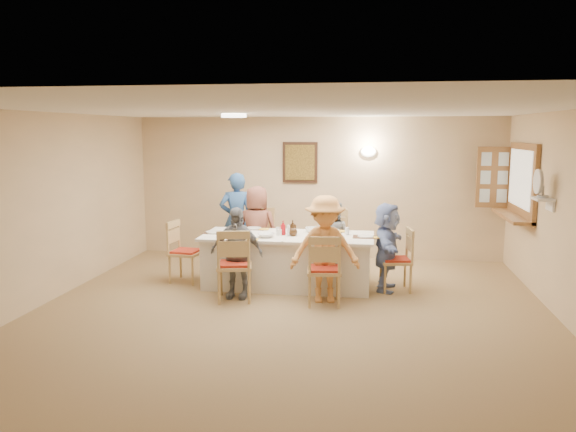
# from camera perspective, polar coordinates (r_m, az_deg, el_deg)

# --- Properties ---
(ground) EXTENTS (7.00, 7.00, 0.00)m
(ground) POSITION_cam_1_polar(r_m,az_deg,el_deg) (6.89, -0.12, -10.46)
(ground) COLOR olive
(room_walls) EXTENTS (7.00, 7.00, 7.00)m
(room_walls) POSITION_cam_1_polar(r_m,az_deg,el_deg) (6.55, -0.12, 2.15)
(room_walls) COLOR tan
(room_walls) RESTS_ON ground
(wall_picture) EXTENTS (0.62, 0.05, 0.72)m
(wall_picture) POSITION_cam_1_polar(r_m,az_deg,el_deg) (10.00, 1.23, 5.46)
(wall_picture) COLOR #351D12
(wall_picture) RESTS_ON room_walls
(wall_sconce) EXTENTS (0.26, 0.09, 0.18)m
(wall_sconce) POSITION_cam_1_polar(r_m,az_deg,el_deg) (9.88, 8.17, 6.50)
(wall_sconce) COLOR white
(wall_sconce) RESTS_ON room_walls
(ceiling_light) EXTENTS (0.36, 0.36, 0.05)m
(ceiling_light) POSITION_cam_1_polar(r_m,az_deg,el_deg) (8.19, -5.52, 10.11)
(ceiling_light) COLOR white
(ceiling_light) RESTS_ON room_walls
(serving_hatch) EXTENTS (0.06, 1.50, 1.15)m
(serving_hatch) POSITION_cam_1_polar(r_m,az_deg,el_deg) (9.14, 22.70, 3.24)
(serving_hatch) COLOR #9C6438
(serving_hatch) RESTS_ON room_walls
(hatch_sill) EXTENTS (0.30, 1.50, 0.05)m
(hatch_sill) POSITION_cam_1_polar(r_m,az_deg,el_deg) (9.17, 21.79, -0.00)
(hatch_sill) COLOR #9C6438
(hatch_sill) RESTS_ON room_walls
(shutter_door) EXTENTS (0.55, 0.04, 1.00)m
(shutter_door) POSITION_cam_1_polar(r_m,az_deg,el_deg) (9.82, 20.17, 3.71)
(shutter_door) COLOR #9C6438
(shutter_door) RESTS_ON room_walls
(fan_shelf) EXTENTS (0.22, 0.36, 0.03)m
(fan_shelf) POSITION_cam_1_polar(r_m,az_deg,el_deg) (7.83, 24.44, 1.60)
(fan_shelf) COLOR white
(fan_shelf) RESTS_ON room_walls
(desk_fan) EXTENTS (0.30, 0.30, 0.28)m
(desk_fan) POSITION_cam_1_polar(r_m,az_deg,el_deg) (7.81, 24.30, 2.69)
(desk_fan) COLOR #A5A5A8
(desk_fan) RESTS_ON fan_shelf
(dining_table) EXTENTS (2.47, 1.05, 0.76)m
(dining_table) POSITION_cam_1_polar(r_m,az_deg,el_deg) (8.22, -0.01, -4.54)
(dining_table) COLOR white
(dining_table) RESTS_ON ground
(chair_back_left) EXTENTS (0.50, 0.50, 1.03)m
(chair_back_left) POSITION_cam_1_polar(r_m,az_deg,el_deg) (9.07, -3.00, -2.44)
(chair_back_left) COLOR tan
(chair_back_left) RESTS_ON ground
(chair_back_right) EXTENTS (0.50, 0.50, 1.02)m
(chair_back_right) POSITION_cam_1_polar(r_m,az_deg,el_deg) (8.91, 4.59, -2.67)
(chair_back_right) COLOR tan
(chair_back_right) RESTS_ON ground
(chair_front_left) EXTENTS (0.56, 0.56, 0.99)m
(chair_front_left) POSITION_cam_1_polar(r_m,az_deg,el_deg) (7.55, -5.46, -4.88)
(chair_front_left) COLOR tan
(chair_front_left) RESTS_ON ground
(chair_front_right) EXTENTS (0.50, 0.50, 0.95)m
(chair_front_right) POSITION_cam_1_polar(r_m,az_deg,el_deg) (7.36, 3.68, -5.38)
(chair_front_right) COLOR tan
(chair_front_right) RESTS_ON ground
(chair_left_end) EXTENTS (0.49, 0.49, 0.93)m
(chair_left_end) POSITION_cam_1_polar(r_m,az_deg,el_deg) (8.57, -10.33, -3.55)
(chair_left_end) COLOR tan
(chair_left_end) RESTS_ON ground
(chair_right_end) EXTENTS (0.50, 0.50, 0.90)m
(chair_right_end) POSITION_cam_1_polar(r_m,az_deg,el_deg) (8.12, 10.89, -4.35)
(chair_right_end) COLOR tan
(chair_right_end) RESTS_ON ground
(diner_back_left) EXTENTS (0.78, 0.59, 1.40)m
(diner_back_left) POSITION_cam_1_polar(r_m,az_deg,el_deg) (8.92, -3.16, -1.40)
(diner_back_left) COLOR brown
(diner_back_left) RESTS_ON ground
(diner_back_right) EXTENTS (0.75, 0.67, 1.18)m
(diner_back_right) POSITION_cam_1_polar(r_m,az_deg,el_deg) (8.78, 4.54, -2.31)
(diner_back_right) COLOR #999FA4
(diner_back_right) RESTS_ON ground
(diner_front_left) EXTENTS (0.78, 0.43, 1.25)m
(diner_front_left) POSITION_cam_1_polar(r_m,az_deg,el_deg) (7.63, -5.26, -3.73)
(diner_front_left) COLOR gray
(diner_front_left) RESTS_ON ground
(diner_front_right) EXTENTS (1.07, 0.80, 1.42)m
(diner_front_right) POSITION_cam_1_polar(r_m,az_deg,el_deg) (7.42, 3.78, -3.38)
(diner_front_right) COLOR #FBA755
(diner_front_right) RESTS_ON ground
(diner_right_end) EXTENTS (1.23, 0.58, 1.26)m
(diner_right_end) POSITION_cam_1_polar(r_m,az_deg,el_deg) (8.08, 10.00, -3.10)
(diner_right_end) COLOR #849AD1
(diner_right_end) RESTS_ON ground
(caregiver) EXTENTS (0.80, 0.72, 1.57)m
(caregiver) POSITION_cam_1_polar(r_m,az_deg,el_deg) (9.46, -5.25, -0.33)
(caregiver) COLOR #2F5894
(caregiver) RESTS_ON ground
(placemat_fl) EXTENTS (0.36, 0.26, 0.01)m
(placemat_fl) POSITION_cam_1_polar(r_m,az_deg,el_deg) (7.85, -4.81, -2.34)
(placemat_fl) COLOR #472B19
(placemat_fl) RESTS_ON dining_table
(plate_fl) EXTENTS (0.25, 0.25, 0.02)m
(plate_fl) POSITION_cam_1_polar(r_m,az_deg,el_deg) (7.85, -4.82, -2.27)
(plate_fl) COLOR white
(plate_fl) RESTS_ON dining_table
(napkin_fl) EXTENTS (0.15, 0.15, 0.01)m
(napkin_fl) POSITION_cam_1_polar(r_m,az_deg,el_deg) (7.76, -3.61, -2.40)
(napkin_fl) COLOR gold
(napkin_fl) RESTS_ON dining_table
(placemat_fr) EXTENTS (0.34, 0.26, 0.01)m
(placemat_fr) POSITION_cam_1_polar(r_m,az_deg,el_deg) (7.67, 3.95, -2.60)
(placemat_fr) COLOR #472B19
(placemat_fr) RESTS_ON dining_table
(plate_fr) EXTENTS (0.24, 0.24, 0.01)m
(plate_fr) POSITION_cam_1_polar(r_m,az_deg,el_deg) (7.66, 3.95, -2.53)
(plate_fr) COLOR white
(plate_fr) RESTS_ON dining_table
(napkin_fr) EXTENTS (0.14, 0.14, 0.01)m
(napkin_fr) POSITION_cam_1_polar(r_m,az_deg,el_deg) (7.60, 5.27, -2.66)
(napkin_fr) COLOR gold
(napkin_fr) RESTS_ON dining_table
(placemat_bl) EXTENTS (0.35, 0.26, 0.01)m
(placemat_bl) POSITION_cam_1_polar(r_m,az_deg,el_deg) (8.66, -3.52, -1.29)
(placemat_bl) COLOR #472B19
(placemat_bl) RESTS_ON dining_table
(plate_bl) EXTENTS (0.24, 0.24, 0.01)m
(plate_bl) POSITION_cam_1_polar(r_m,az_deg,el_deg) (8.66, -3.52, -1.23)
(plate_bl) COLOR white
(plate_bl) RESTS_ON dining_table
(napkin_bl) EXTENTS (0.14, 0.14, 0.01)m
(napkin_bl) POSITION_cam_1_polar(r_m,az_deg,el_deg) (8.57, -2.41, -1.34)
(napkin_bl) COLOR gold
(napkin_bl) RESTS_ON dining_table
(placemat_br) EXTENTS (0.34, 0.25, 0.01)m
(placemat_br) POSITION_cam_1_polar(r_m,az_deg,el_deg) (8.49, 4.42, -1.50)
(placemat_br) COLOR #472B19
(placemat_br) RESTS_ON dining_table
(plate_br) EXTENTS (0.24, 0.24, 0.02)m
(plate_br) POSITION_cam_1_polar(r_m,az_deg,el_deg) (8.49, 4.43, -1.44)
(plate_br) COLOR white
(plate_br) RESTS_ON dining_table
(napkin_br) EXTENTS (0.15, 0.15, 0.01)m
(napkin_br) POSITION_cam_1_polar(r_m,az_deg,el_deg) (8.43, 5.62, -1.55)
(napkin_br) COLOR gold
(napkin_br) RESTS_ON dining_table
(placemat_le) EXTENTS (0.33, 0.24, 0.01)m
(placemat_le) POSITION_cam_1_polar(r_m,az_deg,el_deg) (8.38, -7.47, -1.69)
(placemat_le) COLOR #472B19
(placemat_le) RESTS_ON dining_table
(plate_le) EXTENTS (0.26, 0.26, 0.02)m
(plate_le) POSITION_cam_1_polar(r_m,az_deg,el_deg) (8.38, -7.47, -1.62)
(plate_le) COLOR white
(plate_le) RESTS_ON dining_table
(napkin_le) EXTENTS (0.15, 0.15, 0.01)m
(napkin_le) POSITION_cam_1_polar(r_m,az_deg,el_deg) (8.28, -6.37, -1.74)
(napkin_le) COLOR gold
(napkin_le) RESTS_ON dining_table
(placemat_re) EXTENTS (0.36, 0.27, 0.01)m
(placemat_re) POSITION_cam_1_polar(r_m,az_deg,el_deg) (8.05, 7.89, -2.12)
(placemat_re) COLOR #472B19
(placemat_re) RESTS_ON dining_table
(plate_re) EXTENTS (0.23, 0.23, 0.01)m
(plate_re) POSITION_cam_1_polar(r_m,az_deg,el_deg) (8.05, 7.89, -2.05)
(plate_re) COLOR white
(plate_re) RESTS_ON dining_table
(napkin_re) EXTENTS (0.14, 0.14, 0.01)m
(napkin_re) POSITION_cam_1_polar(r_m,az_deg,el_deg) (8.00, 9.18, -2.16)
(napkin_re) COLOR gold
(napkin_re) RESTS_ON dining_table
(teacup_a) EXTENTS (0.13, 0.13, 0.10)m
(teacup_a) POSITION_cam_1_polar(r_m,az_deg,el_deg) (7.97, -6.15, -1.86)
(teacup_a) COLOR white
(teacup_a) RESTS_ON dining_table
(teacup_b) EXTENTS (0.16, 0.16, 0.09)m
(teacup_b) POSITION_cam_1_polar(r_m,az_deg,el_deg) (8.58, 3.40, -1.09)
(teacup_b) COLOR white
(teacup_b) RESTS_ON dining_table
(bowl_a) EXTENTS (0.37, 0.37, 0.06)m
(bowl_a) POSITION_cam_1_polar(r_m,az_deg,el_deg) (7.96, -2.25, -1.96)
(bowl_a) COLOR white
(bowl_a) RESTS_ON dining_table
(bowl_b) EXTENTS (0.29, 0.29, 0.07)m
(bowl_b) POSITION_cam_1_polar(r_m,az_deg,el_deg) (8.38, 2.51, -1.41)
(bowl_b) COLOR white
(bowl_b) RESTS_ON dining_table
(condiment_ketchup) EXTENTS (0.13, 0.13, 0.21)m
(condiment_ketchup) POSITION_cam_1_polar(r_m,az_deg,el_deg) (8.13, -0.50, -1.20)
(condiment_ketchup) COLOR #B40F17
(condiment_ketchup) RESTS_ON dining_table
(condiment_brown) EXTENTS (0.14, 0.14, 0.20)m
(condiment_brown) POSITION_cam_1_polar(r_m,az_deg,el_deg) (8.21, 0.47, -1.12)
(condiment_brown) COLOR #39230F
(condiment_brown) RESTS_ON dining_table
(condiment_malt) EXTENTS (0.20, 0.20, 0.16)m
(condiment_malt) POSITION_cam_1_polar(r_m,az_deg,el_deg) (8.06, 0.51, -1.45)
(condiment_malt) COLOR #39230F
(condiment_malt) RESTS_ON dining_table
(drinking_glass) EXTENTS (0.06, 0.06, 0.09)m
(drinking_glass) POSITION_cam_1_polar(r_m,az_deg,el_deg) (8.21, -1.00, -1.46)
(drinking_glass) COLOR silver
(drinking_glass) RESTS_ON dining_table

